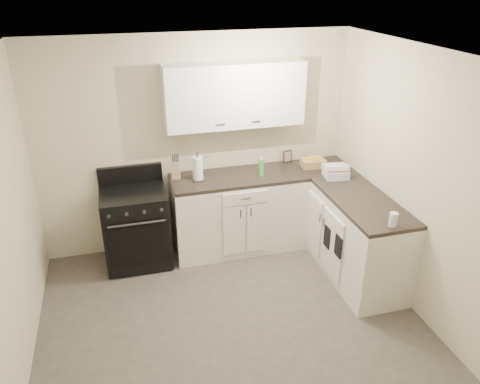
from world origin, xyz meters
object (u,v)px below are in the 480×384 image
object	(u,v)px
knife_block	(176,170)
countertop_grill	(336,173)
paper_towel	(198,168)
stove	(136,227)
wicker_basket	(313,163)

from	to	relation	value
knife_block	countertop_grill	size ratio (longest dim) A/B	0.76
knife_block	paper_towel	distance (m)	0.26
stove	countertop_grill	world-z (taller)	countertop_grill
stove	knife_block	world-z (taller)	knife_block
countertop_grill	stove	bearing A→B (deg)	-179.76
knife_block	wicker_basket	world-z (taller)	knife_block
stove	wicker_basket	world-z (taller)	wicker_basket
stove	paper_towel	world-z (taller)	paper_towel
stove	paper_towel	distance (m)	0.96
wicker_basket	countertop_grill	xyz separation A→B (m)	(0.12, -0.35, 0.00)
knife_block	paper_towel	xyz separation A→B (m)	(0.23, -0.10, 0.04)
knife_block	stove	bearing A→B (deg)	-146.43
stove	countertop_grill	xyz separation A→B (m)	(2.26, -0.30, 0.53)
stove	knife_block	distance (m)	0.78
knife_block	wicker_basket	size ratio (longest dim) A/B	0.70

